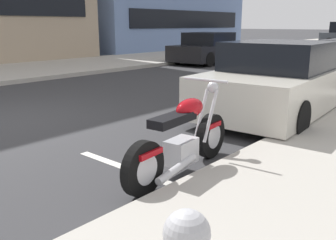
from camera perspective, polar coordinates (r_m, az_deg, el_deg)
ground_plane at (r=7.46m, az=-24.17°, el=-0.43°), size 260.00×260.00×0.00m
sidewalk_far_curb at (r=20.08m, az=-0.54°, el=9.68°), size 120.00×5.00×0.14m
parking_stall_stripe at (r=4.59m, az=-4.58°, el=-8.04°), size 0.12×2.20×0.01m
parked_motorcycle at (r=4.43m, az=2.27°, el=-3.15°), size 2.05×0.62×1.10m
parked_car_mid_block at (r=7.68m, az=16.81°, el=5.73°), size 4.38×2.15×1.44m
car_opposite_curb at (r=17.61m, az=6.29°, el=10.81°), size 4.30×2.12×1.40m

